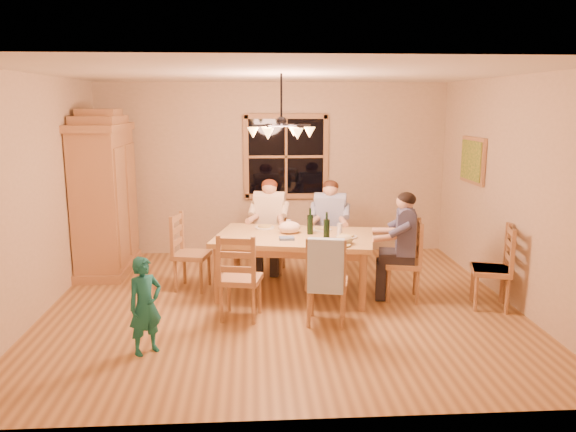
{
  "coord_description": "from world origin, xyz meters",
  "views": [
    {
      "loc": [
        -0.33,
        -6.38,
        2.37
      ],
      "look_at": [
        0.08,
        0.1,
        1.07
      ],
      "focal_mm": 35.0,
      "sensor_mm": 36.0,
      "label": 1
    }
  ],
  "objects": [
    {
      "name": "wine_glass_b",
      "position": [
        0.75,
        0.42,
        0.83
      ],
      "size": [
        0.06,
        0.06,
        0.14
      ],
      "primitive_type": "cylinder",
      "color": "silver",
      "rests_on": "dining_table"
    },
    {
      "name": "cloth_bundle",
      "position": [
        0.12,
        0.52,
        0.84
      ],
      "size": [
        0.28,
        0.22,
        0.15
      ],
      "primitive_type": "ellipsoid",
      "color": "beige",
      "rests_on": "dining_table"
    },
    {
      "name": "floor",
      "position": [
        0.0,
        0.0,
        0.0
      ],
      "size": [
        5.5,
        5.5,
        0.0
      ],
      "primitive_type": "plane",
      "color": "olive",
      "rests_on": "ground"
    },
    {
      "name": "child",
      "position": [
        -1.37,
        -1.23,
        0.48
      ],
      "size": [
        0.41,
        0.4,
        0.96
      ],
      "primitive_type": "imported",
      "rotation": [
        0.0,
        0.0,
        0.69
      ],
      "color": "#176A6A",
      "rests_on": "floor"
    },
    {
      "name": "chair_near_right",
      "position": [
        0.46,
        -0.58,
        0.3
      ],
      "size": [
        0.52,
        0.5,
        0.99
      ],
      "rotation": [
        0.0,
        0.0,
        -0.21
      ],
      "color": "#9F7146",
      "rests_on": "floor"
    },
    {
      "name": "chair_far_right",
      "position": [
        0.74,
        1.22,
        0.3
      ],
      "size": [
        0.52,
        0.5,
        0.99
      ],
      "rotation": [
        0.0,
        0.0,
        2.93
      ],
      "color": "#9F7146",
      "rests_on": "floor"
    },
    {
      "name": "painting",
      "position": [
        2.71,
        1.2,
        1.6
      ],
      "size": [
        0.06,
        0.78,
        0.64
      ],
      "color": "#A27446",
      "rests_on": "wall_right"
    },
    {
      "name": "chandelier",
      "position": [
        -0.0,
        0.0,
        2.08
      ],
      "size": [
        0.77,
        0.68,
        0.71
      ],
      "color": "black",
      "rests_on": "ceiling"
    },
    {
      "name": "plate_woman",
      "position": [
        -0.18,
        0.83,
        0.77
      ],
      "size": [
        0.26,
        0.26,
        0.02
      ],
      "primitive_type": "cylinder",
      "color": "white",
      "rests_on": "dining_table"
    },
    {
      "name": "plate_plaid",
      "position": [
        0.55,
        0.66,
        0.77
      ],
      "size": [
        0.26,
        0.26,
        0.02
      ],
      "primitive_type": "cylinder",
      "color": "white",
      "rests_on": "dining_table"
    },
    {
      "name": "armoire",
      "position": [
        -2.42,
        1.6,
        1.06
      ],
      "size": [
        0.66,
        1.4,
        2.3
      ],
      "color": "#A27446",
      "rests_on": "floor"
    },
    {
      "name": "adult_slate_man",
      "position": [
        1.49,
        0.13,
        0.84
      ],
      "size": [
        0.49,
        0.46,
        0.87
      ],
      "rotation": [
        0.0,
        0.0,
        1.36
      ],
      "color": "#44486D",
      "rests_on": "floor"
    },
    {
      "name": "chair_far_left",
      "position": [
        -0.1,
        1.4,
        0.3
      ],
      "size": [
        0.52,
        0.5,
        0.99
      ],
      "rotation": [
        0.0,
        0.0,
        2.93
      ],
      "color": "#9F7146",
      "rests_on": "floor"
    },
    {
      "name": "dining_table",
      "position": [
        0.18,
        0.41,
        0.66
      ],
      "size": [
        2.13,
        1.56,
        0.76
      ],
      "rotation": [
        0.0,
        0.0,
        -0.21
      ],
      "color": "tan",
      "rests_on": "floor"
    },
    {
      "name": "adult_woman",
      "position": [
        -0.1,
        1.4,
        0.84
      ],
      "size": [
        0.46,
        0.49,
        0.87
      ],
      "rotation": [
        0.0,
        0.0,
        2.93
      ],
      "color": "beige",
      "rests_on": "floor"
    },
    {
      "name": "towel",
      "position": [
        0.42,
        -0.77,
        0.7
      ],
      "size": [
        0.39,
        0.18,
        0.58
      ],
      "primitive_type": "cube",
      "rotation": [
        0.0,
        0.0,
        -0.21
      ],
      "color": "#A9C8E4",
      "rests_on": "chair_near_right"
    },
    {
      "name": "adult_plaid_man",
      "position": [
        0.74,
        1.22,
        0.84
      ],
      "size": [
        0.46,
        0.49,
        0.87
      ],
      "rotation": [
        0.0,
        0.0,
        2.93
      ],
      "color": "#38539C",
      "rests_on": "floor"
    },
    {
      "name": "window",
      "position": [
        0.2,
        2.47,
        1.55
      ],
      "size": [
        1.3,
        0.06,
        1.3
      ],
      "color": "black",
      "rests_on": "wall_back"
    },
    {
      "name": "wine_glass_a",
      "position": [
        0.12,
        0.68,
        0.83
      ],
      "size": [
        0.06,
        0.06,
        0.14
      ],
      "primitive_type": "cylinder",
      "color": "silver",
      "rests_on": "dining_table"
    },
    {
      "name": "plate_slate",
      "position": [
        0.81,
        0.24,
        0.77
      ],
      "size": [
        0.26,
        0.26,
        0.02
      ],
      "primitive_type": "cylinder",
      "color": "white",
      "rests_on": "dining_table"
    },
    {
      "name": "chair_end_right",
      "position": [
        1.49,
        0.13,
        0.3
      ],
      "size": [
        0.5,
        0.52,
        0.99
      ],
      "rotation": [
        0.0,
        0.0,
        1.36
      ],
      "color": "#9F7146",
      "rests_on": "floor"
    },
    {
      "name": "wine_bottle_a",
      "position": [
        0.38,
        0.46,
        0.93
      ],
      "size": [
        0.08,
        0.08,
        0.33
      ],
      "primitive_type": "cylinder",
      "color": "black",
      "rests_on": "dining_table"
    },
    {
      "name": "wall_back",
      "position": [
        0.0,
        2.5,
        1.35
      ],
      "size": [
        5.5,
        0.02,
        2.7
      ],
      "primitive_type": "cube",
      "color": "tan",
      "rests_on": "floor"
    },
    {
      "name": "cap",
      "position": [
        0.73,
        -0.07,
        0.82
      ],
      "size": [
        0.2,
        0.2,
        0.11
      ],
      "primitive_type": "ellipsoid",
      "color": "tan",
      "rests_on": "dining_table"
    },
    {
      "name": "chair_near_left",
      "position": [
        -0.48,
        -0.38,
        0.3
      ],
      "size": [
        0.52,
        0.5,
        0.99
      ],
      "rotation": [
        0.0,
        0.0,
        -0.21
      ],
      "color": "#9F7146",
      "rests_on": "floor"
    },
    {
      "name": "wine_bottle_b",
      "position": [
        0.56,
        0.19,
        0.93
      ],
      "size": [
        0.08,
        0.08,
        0.33
      ],
      "primitive_type": "cylinder",
      "color": "black",
      "rests_on": "dining_table"
    },
    {
      "name": "chair_end_left",
      "position": [
        -1.13,
        0.69,
        0.3
      ],
      "size": [
        0.5,
        0.52,
        0.99
      ],
      "rotation": [
        0.0,
        0.0,
        -1.78
      ],
      "color": "#9F7146",
      "rests_on": "floor"
    },
    {
      "name": "wall_left",
      "position": [
        -2.75,
        0.0,
        1.35
      ],
      "size": [
        0.02,
        5.0,
        2.7
      ],
      "primitive_type": "cube",
      "color": "tan",
      "rests_on": "floor"
    },
    {
      "name": "chair_spare_front",
      "position": [
        2.45,
        -0.24,
        0.3
      ],
      "size": [
        0.54,
        0.55,
        0.99
      ],
      "rotation": [
        0.0,
        0.0,
        1.25
      ],
      "color": "#9F7146",
      "rests_on": "floor"
    },
    {
      "name": "chair_spare_back",
      "position": [
        2.45,
        -0.21,
        0.3
      ],
      "size": [
        0.52,
        0.53,
        0.99
      ],
      "rotation": [
        0.0,
        0.0,
        1.31
      ],
      "color": "#9F7146",
      "rests_on": "floor"
    },
    {
      "name": "wall_right",
      "position": [
        2.75,
        0.0,
        1.35
      ],
      "size": [
        0.02,
        5.0,
        2.7
      ],
      "primitive_type": "cube",
      "color": "tan",
      "rests_on": "floor"
    },
    {
      "name": "ceiling",
      "position": [
        0.0,
        0.0,
        2.7
      ],
      "size": [
        5.5,
        5.0,
        0.02
      ],
      "primitive_type": "cube",
      "color": "white",
      "rests_on": "wall_back"
    },
    {
      "name": "napkin",
      "position": [
        0.07,
        0.18,
        0.78
      ],
      "size": [
        0.21,
        0.17,
        0.03
      ],
      "primitive_type": "cube",
      "rotation": [
        0.0,
        0.0,
        -0.21
      ],
      "color": "slate",
      "rests_on": "dining_table"
    }
  ]
}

